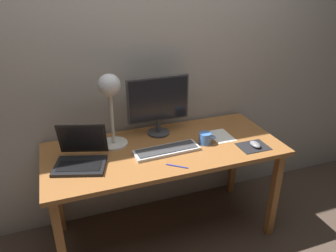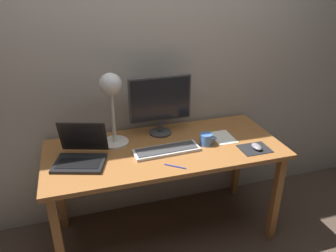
{
  "view_description": "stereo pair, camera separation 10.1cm",
  "coord_description": "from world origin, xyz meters",
  "px_view_note": "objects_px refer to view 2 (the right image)",
  "views": [
    {
      "loc": [
        -0.63,
        -1.83,
        1.8
      ],
      "look_at": [
        0.01,
        -0.05,
        0.92
      ],
      "focal_mm": 34.68,
      "sensor_mm": 36.0,
      "label": 1
    },
    {
      "loc": [
        -0.54,
        -1.86,
        1.8
      ],
      "look_at": [
        0.01,
        -0.05,
        0.92
      ],
      "focal_mm": 34.68,
      "sensor_mm": 36.0,
      "label": 2
    }
  ],
  "objects_px": {
    "keyboard_main": "(167,150)",
    "mouse": "(257,147)",
    "pen": "(175,166)",
    "coffee_mug": "(206,139)",
    "monitor": "(160,102)",
    "desk_lamp": "(111,95)",
    "laptop": "(81,151)"
  },
  "relations": [
    {
      "from": "keyboard_main",
      "to": "mouse",
      "type": "bearing_deg",
      "value": -13.62
    },
    {
      "from": "mouse",
      "to": "pen",
      "type": "height_order",
      "value": "mouse"
    },
    {
      "from": "coffee_mug",
      "to": "keyboard_main",
      "type": "bearing_deg",
      "value": -176.48
    },
    {
      "from": "pen",
      "to": "monitor",
      "type": "bearing_deg",
      "value": 85.41
    },
    {
      "from": "desk_lamp",
      "to": "mouse",
      "type": "distance_m",
      "value": 1.02
    },
    {
      "from": "laptop",
      "to": "mouse",
      "type": "relative_size",
      "value": 3.9
    },
    {
      "from": "keyboard_main",
      "to": "pen",
      "type": "xyz_separation_m",
      "value": [
        -0.0,
        -0.19,
        -0.01
      ]
    },
    {
      "from": "laptop",
      "to": "coffee_mug",
      "type": "distance_m",
      "value": 0.83
    },
    {
      "from": "mouse",
      "to": "pen",
      "type": "xyz_separation_m",
      "value": [
        -0.59,
        -0.05,
        -0.02
      ]
    },
    {
      "from": "keyboard_main",
      "to": "desk_lamp",
      "type": "height_order",
      "value": "desk_lamp"
    },
    {
      "from": "laptop",
      "to": "mouse",
      "type": "xyz_separation_m",
      "value": [
        1.13,
        -0.2,
        -0.05
      ]
    },
    {
      "from": "mouse",
      "to": "coffee_mug",
      "type": "relative_size",
      "value": 0.8
    },
    {
      "from": "monitor",
      "to": "mouse",
      "type": "xyz_separation_m",
      "value": [
        0.55,
        -0.42,
        -0.23
      ]
    },
    {
      "from": "desk_lamp",
      "to": "laptop",
      "type": "bearing_deg",
      "value": -145.36
    },
    {
      "from": "keyboard_main",
      "to": "coffee_mug",
      "type": "xyz_separation_m",
      "value": [
        0.29,
        0.02,
        0.03
      ]
    },
    {
      "from": "laptop",
      "to": "desk_lamp",
      "type": "xyz_separation_m",
      "value": [
        0.23,
        0.16,
        0.29
      ]
    },
    {
      "from": "monitor",
      "to": "mouse",
      "type": "height_order",
      "value": "monitor"
    },
    {
      "from": "monitor",
      "to": "mouse",
      "type": "distance_m",
      "value": 0.73
    },
    {
      "from": "desk_lamp",
      "to": "pen",
      "type": "height_order",
      "value": "desk_lamp"
    },
    {
      "from": "desk_lamp",
      "to": "coffee_mug",
      "type": "distance_m",
      "value": 0.71
    },
    {
      "from": "coffee_mug",
      "to": "pen",
      "type": "height_order",
      "value": "coffee_mug"
    },
    {
      "from": "keyboard_main",
      "to": "desk_lamp",
      "type": "xyz_separation_m",
      "value": [
        -0.31,
        0.22,
        0.35
      ]
    },
    {
      "from": "monitor",
      "to": "desk_lamp",
      "type": "bearing_deg",
      "value": -170.58
    },
    {
      "from": "monitor",
      "to": "coffee_mug",
      "type": "distance_m",
      "value": 0.42
    },
    {
      "from": "coffee_mug",
      "to": "pen",
      "type": "xyz_separation_m",
      "value": [
        -0.29,
        -0.21,
        -0.04
      ]
    },
    {
      "from": "mouse",
      "to": "coffee_mug",
      "type": "bearing_deg",
      "value": 151.65
    },
    {
      "from": "monitor",
      "to": "keyboard_main",
      "type": "xyz_separation_m",
      "value": [
        -0.03,
        -0.27,
        -0.24
      ]
    },
    {
      "from": "keyboard_main",
      "to": "pen",
      "type": "distance_m",
      "value": 0.19
    },
    {
      "from": "monitor",
      "to": "coffee_mug",
      "type": "height_order",
      "value": "monitor"
    },
    {
      "from": "keyboard_main",
      "to": "mouse",
      "type": "distance_m",
      "value": 0.6
    },
    {
      "from": "monitor",
      "to": "pen",
      "type": "xyz_separation_m",
      "value": [
        -0.04,
        -0.47,
        -0.24
      ]
    },
    {
      "from": "keyboard_main",
      "to": "coffee_mug",
      "type": "distance_m",
      "value": 0.29
    }
  ]
}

